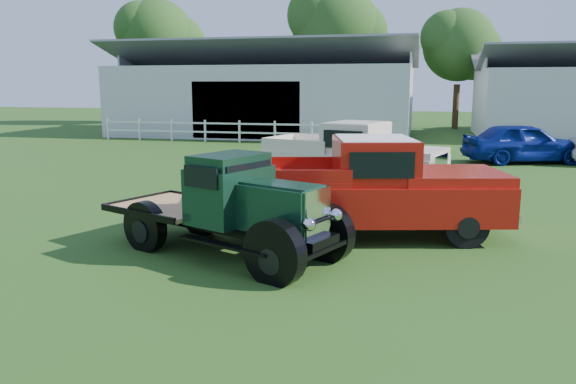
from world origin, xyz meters
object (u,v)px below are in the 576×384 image
(vintage_flatbed, at_px, (226,204))
(white_pickup, at_px, (352,157))
(red_pickup, at_px, (368,187))
(misc_car_blue, at_px, (524,143))

(vintage_flatbed, bearing_deg, white_pickup, 100.52)
(red_pickup, relative_size, white_pickup, 1.05)
(misc_car_blue, bearing_deg, red_pickup, 141.13)
(white_pickup, relative_size, misc_car_blue, 1.15)
(red_pickup, bearing_deg, misc_car_blue, 54.30)
(red_pickup, distance_m, white_pickup, 5.06)
(red_pickup, xyz_separation_m, white_pickup, (-0.92, 4.98, -0.04))
(vintage_flatbed, bearing_deg, misc_car_blue, 85.57)
(red_pickup, bearing_deg, vintage_flatbed, -155.66)
(vintage_flatbed, distance_m, red_pickup, 3.08)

